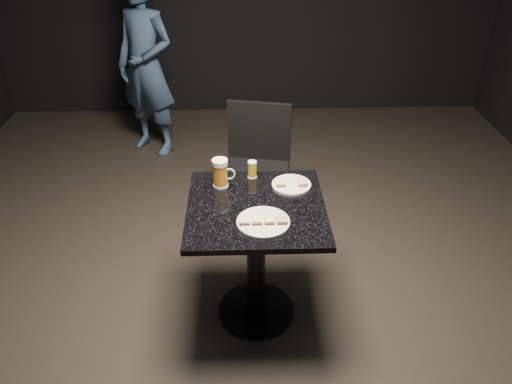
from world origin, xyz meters
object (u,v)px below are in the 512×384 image
(plate_large, at_px, (263,222))
(patron, at_px, (146,67))
(table, at_px, (256,243))
(beer_tumbler, at_px, (252,170))
(beer_mug, at_px, (221,173))
(plate_small, at_px, (291,185))
(chair, at_px, (256,162))

(plate_large, distance_m, patron, 2.43)
(table, height_order, beer_tumbler, beer_tumbler)
(patron, bearing_deg, beer_mug, -39.52)
(plate_small, xyz_separation_m, table, (-0.20, -0.18, -0.25))
(plate_large, bearing_deg, plate_small, 63.56)
(plate_small, bearing_deg, table, -136.85)
(table, xyz_separation_m, beer_tumbler, (-0.01, 0.28, 0.29))
(beer_mug, bearing_deg, beer_tumbler, 26.57)
(plate_small, height_order, chair, chair)
(plate_large, height_order, chair, chair)
(beer_mug, relative_size, beer_tumbler, 1.61)
(chair, bearing_deg, patron, 126.54)
(beer_mug, bearing_deg, chair, 73.21)
(beer_tumbler, distance_m, chair, 0.68)
(patron, xyz_separation_m, beer_tumbler, (0.86, -1.82, 0.02))
(plate_small, xyz_separation_m, chair, (-0.17, 0.71, -0.25))
(plate_large, bearing_deg, table, 100.77)
(patron, height_order, beer_mug, patron)
(patron, xyz_separation_m, chair, (0.90, -1.21, -0.28))
(plate_small, bearing_deg, patron, 119.00)
(plate_large, height_order, table, plate_large)
(patron, relative_size, beer_tumbler, 15.94)
(table, xyz_separation_m, chair, (0.03, 0.89, -0.00))
(plate_large, relative_size, plate_small, 1.23)
(patron, bearing_deg, beer_tumbler, -34.16)
(patron, bearing_deg, plate_small, -30.38)
(table, bearing_deg, patron, 112.45)
(plate_large, distance_m, table, 0.29)
(patron, bearing_deg, plate_large, -37.67)
(chair, bearing_deg, beer_mug, -106.79)
(plate_small, distance_m, beer_tumbler, 0.23)
(plate_large, bearing_deg, chair, 90.03)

